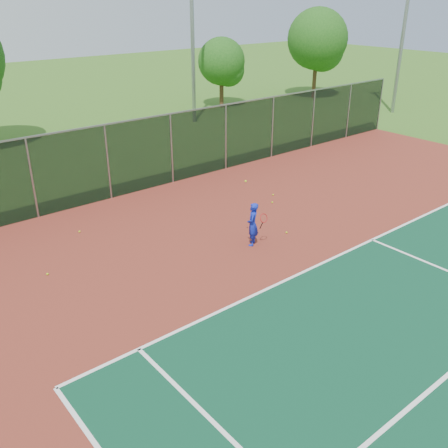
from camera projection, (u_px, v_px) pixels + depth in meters
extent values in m
plane|color=#32601B|center=(420.00, 300.00, 13.52)|extent=(120.00, 120.00, 0.00)
cube|color=maroon|center=(360.00, 271.00, 14.92)|extent=(30.00, 20.00, 0.02)
cube|color=white|center=(372.00, 240.00, 16.76)|extent=(22.00, 0.10, 0.00)
cube|color=black|center=(172.00, 149.00, 21.32)|extent=(30.00, 0.04, 3.00)
cube|color=gray|center=(170.00, 114.00, 20.69)|extent=(30.00, 0.06, 0.06)
imported|color=#1222AF|center=(253.00, 224.00, 16.18)|extent=(0.63, 0.61, 1.46)
cylinder|color=black|center=(261.00, 226.00, 16.09)|extent=(0.03, 0.15, 0.27)
torus|color=#A51414|center=(264.00, 218.00, 15.89)|extent=(0.30, 0.13, 0.29)
sphere|color=#AECD17|center=(246.00, 181.00, 15.47)|extent=(0.07, 0.07, 0.07)
sphere|color=#AECD17|center=(287.00, 232.00, 17.22)|extent=(0.07, 0.07, 0.07)
sphere|color=#AECD17|center=(47.00, 274.00, 14.66)|extent=(0.07, 0.07, 0.07)
sphere|color=#AECD17|center=(79.00, 232.00, 17.28)|extent=(0.07, 0.07, 0.07)
sphere|color=#AECD17|center=(272.00, 202.00, 19.71)|extent=(0.07, 0.07, 0.07)
sphere|color=#AECD17|center=(273.00, 195.00, 20.45)|extent=(0.07, 0.07, 0.07)
cylinder|color=gray|center=(192.00, 23.00, 29.88)|extent=(0.24, 0.24, 11.98)
cylinder|color=gray|center=(405.00, 20.00, 32.44)|extent=(0.24, 0.24, 11.98)
cylinder|color=#3C2516|center=(222.00, 94.00, 36.25)|extent=(0.30, 0.30, 1.87)
sphere|color=#1A4A13|center=(221.00, 61.00, 35.29)|extent=(3.32, 3.32, 3.32)
sphere|color=#1A4A13|center=(228.00, 70.00, 35.57)|extent=(2.28, 2.28, 2.28)
cylinder|color=#3C2516|center=(314.00, 81.00, 39.29)|extent=(0.30, 0.30, 2.58)
sphere|color=#1A4A13|center=(317.00, 39.00, 37.97)|extent=(4.59, 4.59, 4.59)
sphere|color=#1A4A13|center=(323.00, 51.00, 38.35)|extent=(3.15, 3.15, 3.15)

